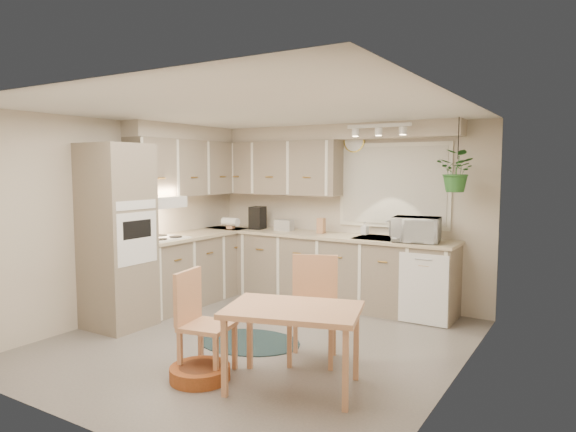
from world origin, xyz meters
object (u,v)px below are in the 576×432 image
at_px(dining_table, 293,348).
at_px(pet_bed, 200,373).
at_px(chair_back, 312,310).
at_px(braided_rug, 249,342).
at_px(chair_left, 208,323).
at_px(microwave, 416,227).

distance_m(dining_table, pet_bed, 0.86).
bearing_deg(chair_back, dining_table, 81.53).
bearing_deg(braided_rug, chair_back, -7.58).
bearing_deg(pet_bed, dining_table, 20.28).
relative_size(braided_rug, pet_bed, 2.10).
bearing_deg(pet_bed, chair_back, 55.24).
bearing_deg(chair_left, chair_back, 127.97).
height_order(chair_back, braided_rug, chair_back).
bearing_deg(dining_table, pet_bed, -159.72).
bearing_deg(microwave, dining_table, -103.90).
bearing_deg(chair_back, pet_bed, 32.96).
xyz_separation_m(chair_left, microwave, (1.04, 2.60, 0.66)).
relative_size(chair_left, braided_rug, 0.84).
height_order(braided_rug, microwave, microwave).
relative_size(dining_table, chair_left, 1.18).
bearing_deg(chair_left, dining_table, 88.90).
xyz_separation_m(braided_rug, microwave, (1.21, 1.75, 1.12)).
relative_size(dining_table, microwave, 2.00).
distance_m(chair_back, microwave, 2.00).
height_order(dining_table, microwave, microwave).
relative_size(chair_left, pet_bed, 1.76).
bearing_deg(pet_bed, chair_left, 102.76).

